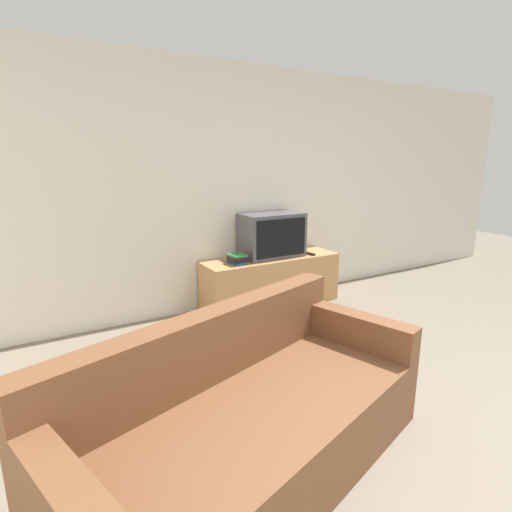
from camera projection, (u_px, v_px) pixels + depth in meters
The scene contains 7 objects.
ground_plane at pixel (511, 461), 2.19m from camera, with size 14.00×14.00×0.00m, color #756B5B.
wall_back at pixel (244, 189), 4.43m from camera, with size 9.00×0.06×2.60m.
tv_stand at pixel (271, 281), 4.51m from camera, with size 1.58×0.48×0.56m.
television at pixel (272, 235), 4.44m from camera, with size 0.69×0.40×0.49m.
couch at pixel (249, 423), 2.08m from camera, with size 2.19×1.42×0.80m.
book_stack at pixel (236, 259), 4.15m from camera, with size 0.18×0.23×0.11m.
remote_on_stand at pixel (308, 253), 4.59m from camera, with size 0.06×0.20×0.02m.
Camera 1 is at (-2.15, -0.91, 1.60)m, focal length 28.00 mm.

